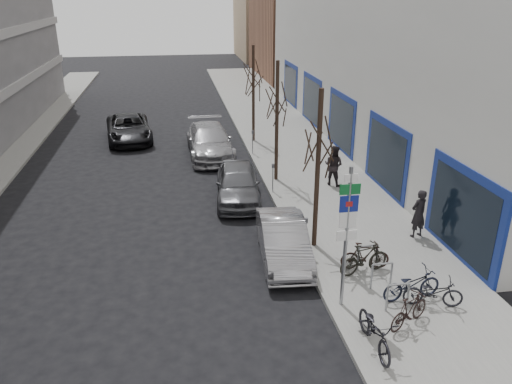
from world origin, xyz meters
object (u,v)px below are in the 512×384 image
object	(u,v)px
bike_near_left	(375,328)
pedestrian_far	(334,165)
bike_mid_inner	(364,258)
pedestrian_near	(418,214)
meter_back	(253,140)
bike_rack	(382,273)
bike_far_inner	(365,255)
tree_far	(253,71)
meter_front	(306,232)
lane_car	(129,128)
bike_near_right	(409,310)
parked_car_mid	(238,183)
tree_near	(319,133)
meter_mid	(273,175)
bike_mid_curb	(412,282)
highway_sign_pole	(347,230)
tree_mid	(277,93)
parked_car_back	(210,141)
bike_far_curb	(434,290)
parked_car_front	(283,241)

from	to	relation	value
bike_near_left	pedestrian_far	world-z (taller)	pedestrian_far
bike_mid_inner	pedestrian_near	xyz separation A→B (m)	(2.75, 2.06, 0.36)
meter_back	bike_mid_inner	bearing A→B (deg)	-83.49
bike_rack	pedestrian_far	size ratio (longest dim) A/B	1.23
bike_rack	bike_far_inner	bearing A→B (deg)	94.44
tree_far	meter_front	size ratio (longest dim) A/B	4.33
bike_far_inner	lane_car	xyz separation A→B (m)	(-8.26, 16.50, 0.12)
pedestrian_near	bike_near_left	bearing A→B (deg)	37.15
tree_far	bike_near_right	xyz separation A→B (m)	(1.21, -17.69, -3.49)
pedestrian_near	parked_car_mid	bearing A→B (deg)	-57.13
meter_front	parked_car_mid	size ratio (longest dim) A/B	0.29
tree_near	bike_near_left	size ratio (longest dim) A/B	2.91
bike_mid_inner	parked_car_mid	bearing A→B (deg)	10.74
meter_mid	pedestrian_far	distance (m)	2.85
bike_mid_curb	pedestrian_far	size ratio (longest dim) A/B	0.97
tree_far	bike_mid_curb	size ratio (longest dim) A/B	3.10
meter_mid	bike_mid_inner	distance (m)	7.19
highway_sign_pole	tree_far	distance (m)	16.59
tree_near	highway_sign_pole	bearing A→B (deg)	-93.26
tree_near	bike_mid_curb	xyz separation A→B (m)	(1.81, -3.56, -3.41)
lane_car	tree_mid	bearing A→B (deg)	-56.06
bike_rack	parked_car_back	size ratio (longest dim) A/B	0.40
highway_sign_pole	pedestrian_near	xyz separation A→B (m)	(3.93, 3.53, -1.43)
tree_mid	pedestrian_far	bearing A→B (deg)	-24.92
bike_rack	meter_front	world-z (taller)	meter_front
meter_back	pedestrian_far	world-z (taller)	pedestrian_far
bike_far_curb	bike_mid_inner	bearing A→B (deg)	48.99
meter_mid	parked_car_front	size ratio (longest dim) A/B	0.31
tree_mid	bike_mid_inner	distance (m)	9.26
tree_far	meter_front	bearing A→B (deg)	-91.91
tree_mid	tree_far	xyz separation A→B (m)	(0.00, 6.50, 0.00)
bike_rack	bike_mid_inner	distance (m)	0.88
parked_car_back	pedestrian_near	distance (m)	12.68
bike_rack	pedestrian_near	bearing A→B (deg)	49.06
bike_far_inner	bike_far_curb	bearing A→B (deg)	-145.65
bike_near_right	highway_sign_pole	bearing A→B (deg)	20.87
bike_far_curb	lane_car	xyz separation A→B (m)	(-9.39, 18.68, 0.09)
meter_front	pedestrian_far	xyz separation A→B (m)	(2.82, 5.90, 0.15)
bike_near_left	parked_car_mid	world-z (taller)	parked_car_mid
lane_car	pedestrian_far	world-z (taller)	pedestrian_far
bike_near_right	bike_far_curb	world-z (taller)	bike_far_curb
meter_mid	bike_far_curb	bearing A→B (deg)	-73.27
meter_back	parked_car_back	world-z (taller)	parked_car_back
meter_front	meter_back	xyz separation A→B (m)	(0.00, 11.00, 0.00)
parked_car_back	pedestrian_near	xyz separation A→B (m)	(6.42, -10.94, 0.22)
parked_car_front	meter_back	bearing A→B (deg)	90.39
meter_back	bike_near_left	bearing A→B (deg)	-88.39
highway_sign_pole	bike_far_curb	distance (m)	3.08
meter_back	parked_car_front	world-z (taller)	meter_back
highway_sign_pole	meter_back	size ratio (longest dim) A/B	3.31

